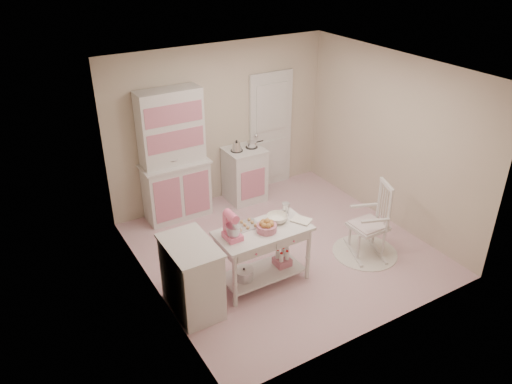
{
  "coord_description": "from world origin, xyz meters",
  "views": [
    {
      "loc": [
        -3.4,
        -4.94,
        4.12
      ],
      "look_at": [
        -0.45,
        0.02,
        1.05
      ],
      "focal_mm": 35.0,
      "sensor_mm": 36.0,
      "label": 1
    }
  ],
  "objects_px": {
    "base_cabinet": "(192,277)",
    "bread_basket": "(267,228)",
    "stove": "(245,174)",
    "work_table": "(263,256)",
    "hutch": "(174,156)",
    "stand_mixer": "(232,226)",
    "rocking_chair": "(369,220)"
  },
  "relations": [
    {
      "from": "rocking_chair",
      "to": "bread_basket",
      "type": "height_order",
      "value": "rocking_chair"
    },
    {
      "from": "rocking_chair",
      "to": "work_table",
      "type": "xyz_separation_m",
      "value": [
        -1.6,
        0.19,
        -0.15
      ]
    },
    {
      "from": "rocking_chair",
      "to": "stove",
      "type": "bearing_deg",
      "value": 127.05
    },
    {
      "from": "base_cabinet",
      "to": "work_table",
      "type": "xyz_separation_m",
      "value": [
        0.99,
        0.0,
        -0.06
      ]
    },
    {
      "from": "work_table",
      "to": "bread_basket",
      "type": "bearing_deg",
      "value": -68.2
    },
    {
      "from": "rocking_chair",
      "to": "work_table",
      "type": "relative_size",
      "value": 0.92
    },
    {
      "from": "stove",
      "to": "bread_basket",
      "type": "bearing_deg",
      "value": -112.77
    },
    {
      "from": "hutch",
      "to": "stove",
      "type": "height_order",
      "value": "hutch"
    },
    {
      "from": "rocking_chair",
      "to": "stand_mixer",
      "type": "relative_size",
      "value": 3.24
    },
    {
      "from": "stand_mixer",
      "to": "bread_basket",
      "type": "distance_m",
      "value": 0.46
    },
    {
      "from": "hutch",
      "to": "stand_mixer",
      "type": "xyz_separation_m",
      "value": [
        -0.14,
        -2.12,
        -0.07
      ]
    },
    {
      "from": "stove",
      "to": "base_cabinet",
      "type": "distance_m",
      "value": 2.83
    },
    {
      "from": "stove",
      "to": "rocking_chair",
      "type": "height_order",
      "value": "rocking_chair"
    },
    {
      "from": "hutch",
      "to": "base_cabinet",
      "type": "distance_m",
      "value": 2.33
    },
    {
      "from": "rocking_chair",
      "to": "stand_mixer",
      "type": "distance_m",
      "value": 2.07
    },
    {
      "from": "work_table",
      "to": "stand_mixer",
      "type": "relative_size",
      "value": 3.53
    },
    {
      "from": "base_cabinet",
      "to": "bread_basket",
      "type": "relative_size",
      "value": 3.68
    },
    {
      "from": "base_cabinet",
      "to": "work_table",
      "type": "distance_m",
      "value": 0.99
    },
    {
      "from": "base_cabinet",
      "to": "work_table",
      "type": "height_order",
      "value": "base_cabinet"
    },
    {
      "from": "work_table",
      "to": "hutch",
      "type": "bearing_deg",
      "value": 97.43
    },
    {
      "from": "stove",
      "to": "bread_basket",
      "type": "xyz_separation_m",
      "value": [
        -0.9,
        -2.14,
        0.39
      ]
    },
    {
      "from": "rocking_chair",
      "to": "stand_mixer",
      "type": "height_order",
      "value": "stand_mixer"
    },
    {
      "from": "stand_mixer",
      "to": "base_cabinet",
      "type": "bearing_deg",
      "value": -178.85
    },
    {
      "from": "stand_mixer",
      "to": "rocking_chair",
      "type": "bearing_deg",
      "value": -7.0
    },
    {
      "from": "work_table",
      "to": "stand_mixer",
      "type": "height_order",
      "value": "stand_mixer"
    },
    {
      "from": "hutch",
      "to": "rocking_chair",
      "type": "xyz_separation_m",
      "value": [
        1.88,
        -2.34,
        -0.49
      ]
    },
    {
      "from": "rocking_chair",
      "to": "bread_basket",
      "type": "xyz_separation_m",
      "value": [
        -1.58,
        0.14,
        0.3
      ]
    },
    {
      "from": "stove",
      "to": "stand_mixer",
      "type": "xyz_separation_m",
      "value": [
        -1.34,
        -2.07,
        0.51
      ]
    },
    {
      "from": "base_cabinet",
      "to": "work_table",
      "type": "relative_size",
      "value": 0.77
    },
    {
      "from": "stove",
      "to": "work_table",
      "type": "bearing_deg",
      "value": -113.71
    },
    {
      "from": "base_cabinet",
      "to": "stand_mixer",
      "type": "xyz_separation_m",
      "value": [
        0.57,
        0.02,
        0.51
      ]
    },
    {
      "from": "base_cabinet",
      "to": "bread_basket",
      "type": "bearing_deg",
      "value": -2.76
    }
  ]
}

